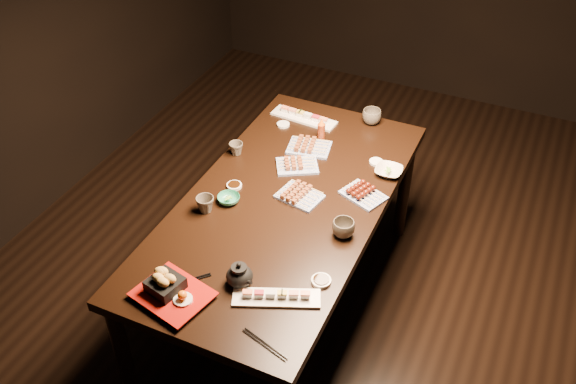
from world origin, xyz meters
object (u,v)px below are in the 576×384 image
Objects in this scene: tempura_tray at (172,288)px; teacup_far_left at (236,149)px; yakitori_plate_left at (309,145)px; teacup_near_left at (205,204)px; sushi_platter_near at (276,295)px; edamame_bowl_green at (229,199)px; yakitori_plate_right at (300,193)px; condiment_bottle at (321,129)px; yakitori_plate_center at (297,163)px; teacup_mid_right at (343,228)px; edamame_bowl_cream at (389,171)px; dining_table at (284,258)px; teacup_far_right at (372,117)px; teapot at (239,274)px; sushi_platter_far at (304,116)px.

teacup_far_left is (-0.24, 0.98, -0.02)m from tempura_tray.
teacup_near_left reaches higher than yakitori_plate_left.
sushi_platter_near reaches higher than edamame_bowl_green.
condiment_bottle reaches higher than yakitori_plate_right.
tempura_tray is 1.01m from teacup_far_left.
tempura_tray is (-0.10, -1.01, 0.03)m from yakitori_plate_center.
yakitori_plate_left reaches higher than edamame_bowl_green.
yakitori_plate_left is (-0.01, 0.17, 0.00)m from yakitori_plate_center.
teacup_mid_right is at bearing -18.83° from yakitori_plate_right.
sushi_platter_near reaches higher than edamame_bowl_cream.
teacup_near_left is 0.82m from condiment_bottle.
dining_table is 0.49m from yakitori_plate_center.
condiment_bottle reaches higher than teacup_far_right.
dining_table is at bearing 25.47° from edamame_bowl_green.
teacup_near_left is 0.81× the size of teacup_far_right.
teapot is at bearing -43.32° from teacup_near_left.
teapot is (-0.28, -0.45, 0.02)m from teacup_mid_right.
teacup_mid_right is 1.39× the size of teacup_far_left.
edamame_bowl_green is 1.05× the size of teacup_mid_right.
yakitori_plate_center is 0.34m from teacup_far_left.
edamame_bowl_cream is at bearing 84.86° from teacup_mid_right.
tempura_tray is at bearing -94.88° from condiment_bottle.
tempura_tray is (-0.09, -1.18, 0.03)m from yakitori_plate_left.
yakitori_plate_right is at bearing 82.73° from sushi_platter_near.
condiment_bottle reaches higher than teapot.
yakitori_plate_right is 2.42× the size of teacup_near_left.
sushi_platter_near is 1.16m from condiment_bottle.
edamame_bowl_green is 1.26× the size of teacup_near_left.
edamame_bowl_cream is 0.93m from teacup_near_left.
condiment_bottle is (-0.19, -0.27, 0.02)m from teacup_far_right.
sushi_platter_far is at bearing 79.22° from yakitori_plate_center.
sushi_platter_near is 0.48m from teacup_mid_right.
yakitori_plate_center is 1.57× the size of teapot.
yakitori_plate_right is at bearing 116.48° from sushi_platter_far.
edamame_bowl_cream is at bearing 42.44° from teacup_near_left.
condiment_bottle is (0.02, 0.11, 0.04)m from yakitori_plate_left.
teacup_far_right is at bearing 92.17° from tempura_tray.
edamame_bowl_cream is at bearing 158.28° from sushi_platter_far.
sushi_platter_far reaches higher than sushi_platter_near.
sushi_platter_near is 2.79× the size of condiment_bottle.
teacup_near_left is at bearing 158.56° from teapot.
teacup_far_left reaches higher than sushi_platter_near.
teacup_far_left is at bearing 154.96° from yakitori_plate_center.
sushi_platter_far is 4.44× the size of teacup_near_left.
teacup_far_right is at bearing 67.36° from edamame_bowl_green.
teacup_far_left is at bearing -159.20° from yakitori_plate_left.
teacup_far_left is at bearing 116.90° from tempura_tray.
tempura_tray reaches higher than yakitori_plate_left.
teapot is at bearing -56.38° from edamame_bowl_green.
teacup_far_right reaches higher than yakitori_plate_center.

